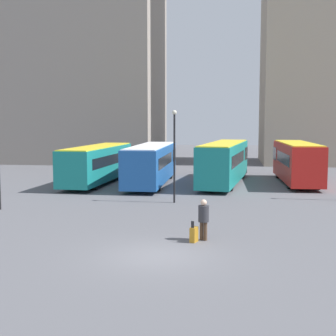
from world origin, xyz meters
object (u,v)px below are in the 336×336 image
bus_3 (297,161)px  traveler (204,216)px  bus_1 (152,163)px  suitcase (194,234)px  lamp_post_2 (174,149)px  bus_0 (98,163)px  bus_2 (225,161)px

bus_3 → traveler: 20.23m
bus_1 → suitcase: 18.27m
suitcase → lamp_post_2: bearing=30.6°
bus_0 → traveler: 19.67m
bus_2 → bus_3: size_ratio=1.18×
bus_2 → traveler: size_ratio=7.09×
bus_0 → bus_3: bus_3 is taller
bus_2 → bus_3: bearing=-73.5°
bus_2 → bus_3: (5.79, 0.92, -0.01)m
bus_3 → traveler: bearing=159.7°
traveler → suitcase: 0.89m
bus_3 → suitcase: size_ratio=11.47×
bus_3 → traveler: (-6.40, -19.18, -0.75)m
bus_2 → traveler: bus_2 is taller
bus_1 → suitcase: bearing=-165.2°
lamp_post_2 → bus_2: bearing=72.5°
bus_1 → traveler: size_ratio=6.84×
lamp_post_2 → bus_1: bearing=108.9°
bus_1 → traveler: bus_1 is taller
bus_0 → bus_2: size_ratio=0.94×
bus_1 → bus_3: 11.75m
bus_2 → lamp_post_2: lamp_post_2 is taller
traveler → lamp_post_2: lamp_post_2 is taller
bus_3 → suitcase: bus_3 is taller
suitcase → lamp_post_2: (-1.95, 9.26, 3.04)m
bus_1 → bus_2: size_ratio=0.96×
bus_2 → bus_1: bearing=107.6°
bus_3 → lamp_post_2: bearing=137.7°
bus_1 → traveler: (5.18, -17.22, -0.66)m
suitcase → lamp_post_2: 9.94m
bus_0 → lamp_post_2: lamp_post_2 is taller
traveler → suitcase: size_ratio=1.91×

